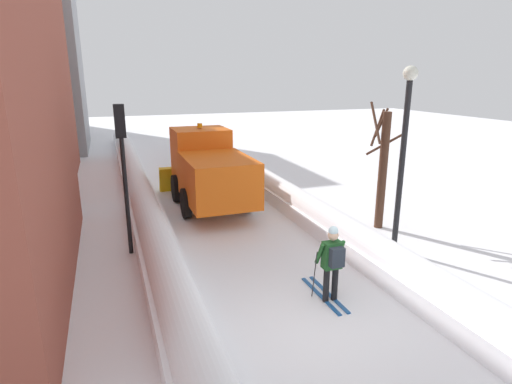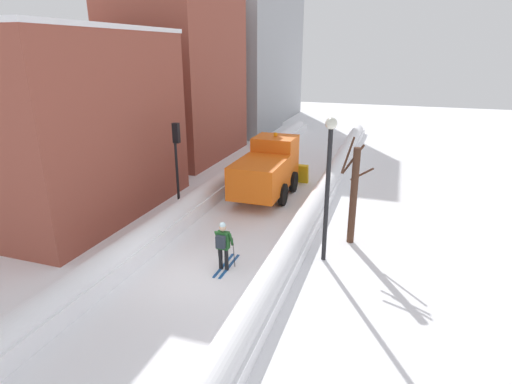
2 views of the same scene
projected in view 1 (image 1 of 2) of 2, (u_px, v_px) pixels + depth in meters
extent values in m
plane|color=white|center=(207.00, 197.00, 17.61)|extent=(80.00, 80.00, 0.00)
cube|color=white|center=(140.00, 197.00, 16.64)|extent=(1.10, 36.00, 0.60)
cylinder|color=white|center=(140.00, 189.00, 16.56)|extent=(0.90, 34.20, 0.90)
cube|color=white|center=(266.00, 186.00, 18.43)|extent=(1.10, 36.00, 0.49)
cylinder|color=white|center=(267.00, 181.00, 18.36)|extent=(0.90, 34.20, 0.90)
cube|color=#9EA0A5|center=(20.00, 60.00, 27.27)|extent=(7.29, 8.07, 11.97)
cube|color=#9EA0A5|center=(36.00, 29.00, 35.65)|extent=(6.29, 8.46, 17.69)
cube|color=orange|center=(218.00, 179.00, 14.90)|extent=(2.30, 3.40, 1.60)
cube|color=orange|center=(201.00, 156.00, 17.25)|extent=(2.20, 2.00, 2.30)
cube|color=black|center=(196.00, 141.00, 17.98)|extent=(1.85, 0.06, 1.01)
cube|color=gold|center=(195.00, 177.00, 18.80)|extent=(3.20, 0.46, 1.13)
cylinder|color=orange|center=(200.00, 126.00, 16.91)|extent=(0.20, 0.20, 0.18)
cylinder|color=black|center=(176.00, 188.00, 16.93)|extent=(0.25, 1.10, 1.10)
cylinder|color=black|center=(230.00, 184.00, 17.68)|extent=(0.25, 1.10, 1.10)
cylinder|color=black|center=(186.00, 203.00, 14.93)|extent=(0.25, 1.10, 1.10)
cylinder|color=black|center=(246.00, 197.00, 15.68)|extent=(0.25, 1.10, 1.10)
cylinder|color=black|center=(326.00, 285.00, 9.37)|extent=(0.14, 0.14, 0.82)
cylinder|color=black|center=(335.00, 283.00, 9.45)|extent=(0.14, 0.14, 0.82)
cube|color=#1E5123|center=(332.00, 255.00, 9.22)|extent=(0.42, 0.26, 0.62)
cube|color=#262D38|center=(337.00, 257.00, 9.02)|extent=(0.32, 0.16, 0.44)
sphere|color=tan|center=(333.00, 235.00, 9.09)|extent=(0.24, 0.24, 0.24)
sphere|color=silver|center=(333.00, 231.00, 9.06)|extent=(0.22, 0.22, 0.22)
cylinder|color=#1E5123|center=(320.00, 254.00, 9.21)|extent=(0.09, 0.33, 0.56)
cylinder|color=#1E5123|center=(340.00, 250.00, 9.38)|extent=(0.09, 0.33, 0.56)
cube|color=#194C8C|center=(320.00, 295.00, 9.71)|extent=(0.09, 1.80, 0.03)
cube|color=#194C8C|center=(328.00, 294.00, 9.78)|extent=(0.09, 1.80, 0.03)
cylinder|color=#262628|center=(314.00, 275.00, 9.46)|extent=(0.02, 0.19, 1.19)
cylinder|color=#262628|center=(338.00, 270.00, 9.66)|extent=(0.02, 0.19, 1.19)
cylinder|color=black|center=(127.00, 198.00, 11.64)|extent=(0.12, 0.12, 3.34)
cube|color=black|center=(120.00, 121.00, 11.20)|extent=(0.28, 0.24, 0.90)
sphere|color=red|center=(119.00, 110.00, 11.24)|extent=(0.18, 0.18, 0.18)
sphere|color=gold|center=(119.00, 121.00, 11.32)|extent=(0.18, 0.18, 0.18)
sphere|color=green|center=(120.00, 131.00, 11.39)|extent=(0.18, 0.18, 0.18)
cylinder|color=black|center=(401.00, 170.00, 11.61)|extent=(0.16, 0.16, 4.85)
sphere|color=silver|center=(411.00, 73.00, 10.91)|extent=(0.40, 0.40, 0.40)
cylinder|color=#492D1F|center=(383.00, 172.00, 13.63)|extent=(0.28, 0.28, 3.88)
cylinder|color=#492D1F|center=(381.00, 123.00, 13.36)|extent=(0.62, 0.26, 0.92)
cylinder|color=#492D1F|center=(384.00, 145.00, 13.78)|extent=(0.93, 0.77, 0.81)
cylinder|color=#492D1F|center=(376.00, 122.00, 13.19)|extent=(0.36, 1.04, 1.26)
cylinder|color=#492D1F|center=(378.00, 127.00, 13.43)|extent=(0.78, 0.51, 1.15)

